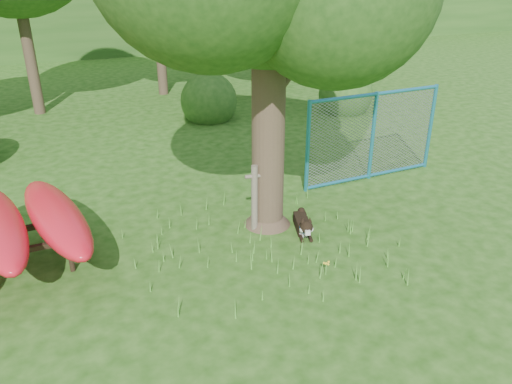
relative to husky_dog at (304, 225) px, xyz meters
name	(u,v)px	position (x,y,z in m)	size (l,w,h in m)	color
ground	(275,279)	(-1.15, -1.16, -0.16)	(80.00, 80.00, 0.00)	#1B430D
wooden_post	(255,197)	(-0.79, 0.46, 0.53)	(0.36, 0.14, 1.31)	brown
husky_dog	(304,225)	(0.00, 0.00, 0.00)	(0.51, 0.98, 0.46)	black
fence_section	(373,136)	(2.67, 1.69, 0.86)	(3.50, 0.17, 3.41)	teal
wildflower_clump	(326,264)	(-0.33, -1.37, 0.04)	(0.11, 0.11, 0.24)	#509631
shrub_right	(344,112)	(5.35, 6.84, -0.16)	(1.80, 1.80, 1.80)	#254F19
shrub_mid	(210,119)	(0.85, 7.84, -0.16)	(1.80, 1.80, 1.80)	#254F19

